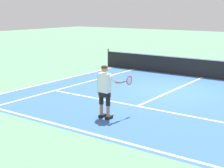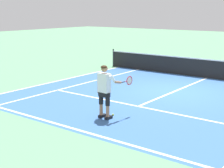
# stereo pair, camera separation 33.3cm
# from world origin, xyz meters

# --- Properties ---
(ground_plane) EXTENTS (80.00, 80.00, 0.00)m
(ground_plane) POSITION_xyz_m (0.00, 0.00, 0.00)
(ground_plane) COLOR #609E70
(court_inner_surface) EXTENTS (10.98, 9.88, 0.00)m
(court_inner_surface) POSITION_xyz_m (0.00, -1.21, 0.00)
(court_inner_surface) COLOR #3866A8
(court_inner_surface) RESTS_ON ground
(line_baseline) EXTENTS (10.98, 0.10, 0.01)m
(line_baseline) POSITION_xyz_m (0.00, -5.95, 0.00)
(line_baseline) COLOR white
(line_baseline) RESTS_ON ground
(line_service) EXTENTS (8.23, 0.10, 0.01)m
(line_service) POSITION_xyz_m (0.00, -2.87, 0.00)
(line_service) COLOR white
(line_service) RESTS_ON ground
(line_centre_service) EXTENTS (0.10, 6.40, 0.01)m
(line_centre_service) POSITION_xyz_m (0.00, 0.33, 0.00)
(line_centre_service) COLOR white
(line_centre_service) RESTS_ON ground
(line_singles_left) EXTENTS (0.10, 9.48, 0.01)m
(line_singles_left) POSITION_xyz_m (-4.12, -1.21, 0.00)
(line_singles_left) COLOR white
(line_singles_left) RESTS_ON ground
(line_doubles_left) EXTENTS (0.10, 9.48, 0.01)m
(line_doubles_left) POSITION_xyz_m (-5.49, -1.21, 0.00)
(line_doubles_left) COLOR white
(line_doubles_left) RESTS_ON ground
(tennis_net) EXTENTS (11.96, 0.08, 1.07)m
(tennis_net) POSITION_xyz_m (0.00, 3.53, 0.50)
(tennis_net) COLOR #333338
(tennis_net) RESTS_ON ground
(tennis_player) EXTENTS (0.69, 1.10, 1.71)m
(tennis_player) POSITION_xyz_m (-0.12, -4.63, 0.99)
(tennis_player) COLOR black
(tennis_player) RESTS_ON ground
(tennis_ball_near_feet) EXTENTS (0.07, 0.07, 0.07)m
(tennis_ball_near_feet) POSITION_xyz_m (-0.08, -4.26, 0.03)
(tennis_ball_near_feet) COLOR #CCE02D
(tennis_ball_near_feet) RESTS_ON ground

